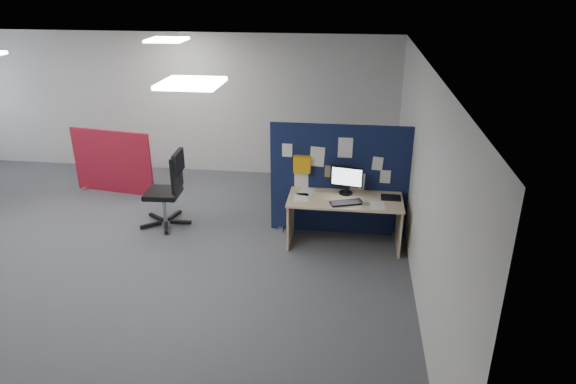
# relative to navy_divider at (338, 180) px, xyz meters

# --- Properties ---
(floor) EXTENTS (9.00, 9.00, 0.00)m
(floor) POSITION_rel_navy_divider_xyz_m (-3.46, -1.13, -0.85)
(floor) COLOR #515459
(floor) RESTS_ON ground
(ceiling) EXTENTS (9.00, 7.00, 0.02)m
(ceiling) POSITION_rel_navy_divider_xyz_m (-3.46, -1.13, 1.85)
(ceiling) COLOR white
(ceiling) RESTS_ON wall_back
(wall_back) EXTENTS (9.00, 0.02, 2.70)m
(wall_back) POSITION_rel_navy_divider_xyz_m (-3.46, 2.37, 0.50)
(wall_back) COLOR silver
(wall_back) RESTS_ON floor
(wall_right) EXTENTS (0.02, 7.00, 2.70)m
(wall_right) POSITION_rel_navy_divider_xyz_m (1.04, -1.13, 0.50)
(wall_right) COLOR silver
(wall_right) RESTS_ON floor
(ceiling_lights) EXTENTS (4.10, 4.10, 0.04)m
(ceiling_lights) POSITION_rel_navy_divider_xyz_m (-3.13, -0.46, 1.82)
(ceiling_lights) COLOR white
(ceiling_lights) RESTS_ON ceiling
(navy_divider) EXTENTS (2.07, 0.30, 1.70)m
(navy_divider) POSITION_rel_navy_divider_xyz_m (0.00, 0.00, 0.00)
(navy_divider) COLOR #0F1B38
(navy_divider) RESTS_ON floor
(main_desk) EXTENTS (1.63, 0.72, 0.73)m
(main_desk) POSITION_rel_navy_divider_xyz_m (0.12, -0.36, -0.30)
(main_desk) COLOR #DCB78D
(main_desk) RESTS_ON floor
(monitor_main) EXTENTS (0.47, 0.20, 0.41)m
(monitor_main) POSITION_rel_navy_divider_xyz_m (0.12, -0.20, 0.11)
(monitor_main) COLOR black
(monitor_main) RESTS_ON main_desk
(keyboard) EXTENTS (0.48, 0.32, 0.02)m
(keyboard) POSITION_rel_navy_divider_xyz_m (0.14, -0.56, -0.11)
(keyboard) COLOR black
(keyboard) RESTS_ON main_desk
(mouse) EXTENTS (0.11, 0.08, 0.03)m
(mouse) POSITION_rel_navy_divider_xyz_m (0.41, -0.58, -0.11)
(mouse) COLOR #A7A7AD
(mouse) RESTS_ON main_desk
(paper_tray) EXTENTS (0.28, 0.22, 0.01)m
(paper_tray) POSITION_rel_navy_divider_xyz_m (0.76, -0.29, -0.12)
(paper_tray) COLOR black
(paper_tray) RESTS_ON main_desk
(red_divider) EXTENTS (1.54, 0.30, 1.16)m
(red_divider) POSITION_rel_navy_divider_xyz_m (-4.07, 1.06, -0.29)
(red_divider) COLOR maroon
(red_divider) RESTS_ON floor
(office_chair) EXTENTS (0.77, 0.80, 1.20)m
(office_chair) POSITION_rel_navy_divider_xyz_m (-2.58, -0.09, -0.17)
(office_chair) COLOR black
(office_chair) RESTS_ON floor
(desk_papers) EXTENTS (1.31, 0.69, 0.00)m
(desk_papers) POSITION_rel_navy_divider_xyz_m (-0.14, -0.40, -0.12)
(desk_papers) COLOR white
(desk_papers) RESTS_ON main_desk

